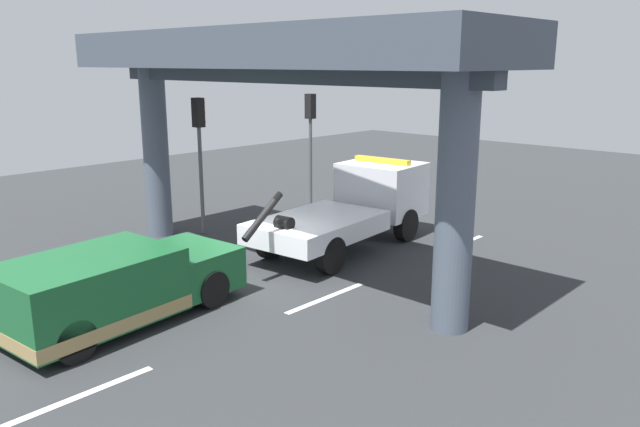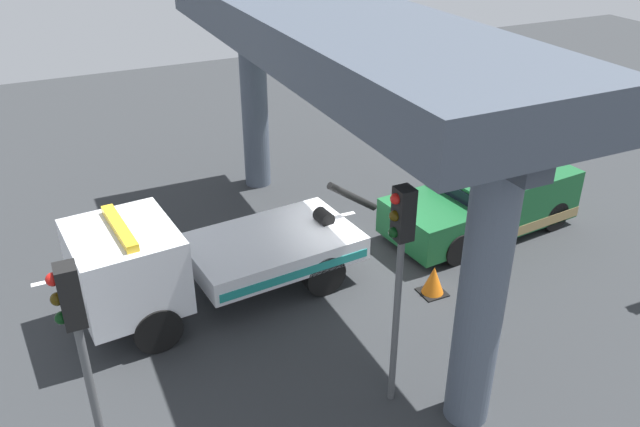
% 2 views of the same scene
% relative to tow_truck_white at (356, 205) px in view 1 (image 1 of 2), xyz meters
% --- Properties ---
extents(ground_plane, '(60.00, 40.00, 0.10)m').
position_rel_tow_truck_white_xyz_m(ground_plane, '(-3.96, -0.07, -1.25)').
color(ground_plane, '#2D3033').
extents(lane_stripe_west, '(2.60, 0.16, 0.01)m').
position_rel_tow_truck_white_xyz_m(lane_stripe_west, '(-9.96, -2.39, -1.20)').
color(lane_stripe_west, silver).
rests_on(lane_stripe_west, ground).
extents(lane_stripe_mid, '(2.60, 0.16, 0.01)m').
position_rel_tow_truck_white_xyz_m(lane_stripe_mid, '(-3.96, -2.39, -1.20)').
color(lane_stripe_mid, silver).
rests_on(lane_stripe_mid, ground).
extents(lane_stripe_east, '(2.60, 0.16, 0.01)m').
position_rel_tow_truck_white_xyz_m(lane_stripe_east, '(2.04, -2.39, -1.20)').
color(lane_stripe_east, silver).
rests_on(lane_stripe_east, ground).
extents(tow_truck_white, '(7.33, 2.92, 2.46)m').
position_rel_tow_truck_white_xyz_m(tow_truck_white, '(0.00, 0.00, 0.00)').
color(tow_truck_white, white).
rests_on(tow_truck_white, ground).
extents(towed_van_green, '(5.37, 2.63, 1.58)m').
position_rel_tow_truck_white_xyz_m(towed_van_green, '(-8.05, -0.08, -0.42)').
color(towed_van_green, '#195B2D').
rests_on(towed_van_green, ground).
extents(overpass_structure, '(3.60, 12.66, 6.16)m').
position_rel_tow_truck_white_xyz_m(overpass_structure, '(-3.47, -0.07, 4.08)').
color(overpass_structure, '#4C5666').
rests_on(overpass_structure, ground).
extents(traffic_light_far, '(0.39, 0.32, 4.31)m').
position_rel_tow_truck_white_xyz_m(traffic_light_far, '(-2.44, 4.35, 1.94)').
color(traffic_light_far, '#515456').
rests_on(traffic_light_far, ground).
extents(traffic_light_mid, '(0.39, 0.32, 4.26)m').
position_rel_tow_truck_white_xyz_m(traffic_light_mid, '(2.56, 4.35, 1.90)').
color(traffic_light_mid, '#515456').
rests_on(traffic_light_mid, ground).
extents(traffic_cone_orange, '(0.59, 0.59, 0.70)m').
position_rel_tow_truck_white_xyz_m(traffic_cone_orange, '(-5.04, 1.88, -0.87)').
color(traffic_cone_orange, orange).
rests_on(traffic_cone_orange, ground).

